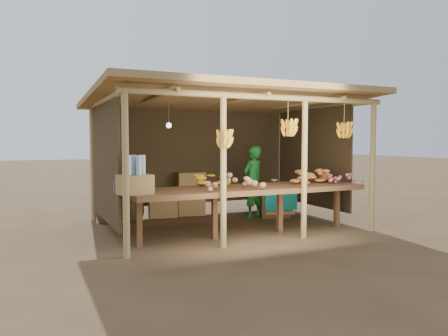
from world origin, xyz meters
name	(u,v)px	position (x,y,z in m)	size (l,w,h in m)	color
ground	(224,225)	(0.00, 0.00, 0.00)	(60.00, 60.00, 0.00)	brown
stall_structure	(229,120)	(0.07, -0.09, 1.91)	(4.70, 3.50, 2.43)	tan
counter	(248,191)	(0.00, -0.95, 0.74)	(3.90, 1.05, 0.80)	brown
potato_heap	(231,178)	(-0.43, -1.18, 0.98)	(0.94, 0.56, 0.36)	#916A4B
sweet_potato_heap	(312,173)	(1.31, -0.87, 0.98)	(0.95, 0.57, 0.36)	#C77233
onion_heap	(342,173)	(1.76, -1.13, 0.98)	(0.69, 0.41, 0.35)	#CD6370
banana_pile	(209,175)	(-0.50, -0.50, 0.97)	(0.54, 0.33, 0.34)	yellow
tomato_basin	(127,185)	(-1.90, -0.65, 0.89)	(0.41, 0.41, 0.21)	navy
bottle_box	(135,179)	(-1.90, -1.16, 1.01)	(0.49, 0.42, 0.55)	olive
vendor	(253,182)	(0.83, 0.44, 0.72)	(0.53, 0.35, 1.45)	#176A22
tarp_crate	(274,201)	(1.31, 0.41, 0.32)	(0.79, 0.74, 0.78)	brown
carton_stack	(182,198)	(-0.40, 1.20, 0.39)	(1.22, 0.52, 0.88)	olive
burlap_sacks	(120,207)	(-1.66, 1.11, 0.28)	(0.92, 0.48, 0.65)	#40321E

